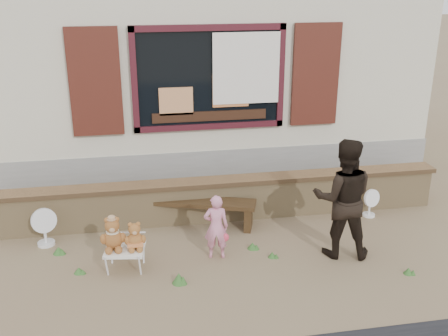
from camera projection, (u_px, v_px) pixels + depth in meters
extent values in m
plane|color=brown|center=(232.00, 249.00, 7.38)|extent=(80.00, 80.00, 0.00)
cube|color=beige|center=(190.00, 38.00, 10.68)|extent=(8.00, 5.00, 3.20)
cube|color=gray|center=(192.00, 132.00, 11.39)|extent=(8.04, 5.04, 0.80)
cube|color=black|center=(209.00, 78.00, 8.48)|extent=(2.30, 0.04, 1.50)
cube|color=#40121A|center=(209.00, 27.00, 8.18)|extent=(2.50, 0.08, 0.10)
cube|color=#40121A|center=(210.00, 126.00, 8.74)|extent=(2.50, 0.08, 0.10)
cube|color=#40121A|center=(134.00, 81.00, 8.26)|extent=(0.10, 0.08, 1.70)
cube|color=#40121A|center=(281.00, 76.00, 8.66)|extent=(0.10, 0.08, 1.70)
cube|color=#38160F|center=(95.00, 82.00, 8.15)|extent=(0.80, 0.07, 1.70)
cube|color=#38160F|center=(316.00, 75.00, 8.75)|extent=(0.80, 0.07, 1.70)
cube|color=silver|center=(246.00, 69.00, 8.46)|extent=(1.10, 0.02, 1.15)
cube|color=black|center=(210.00, 116.00, 8.66)|extent=(1.90, 0.06, 0.16)
cube|color=tan|center=(176.00, 101.00, 8.48)|extent=(0.55, 0.06, 0.45)
cube|color=#E08447|center=(230.00, 90.00, 8.58)|extent=(0.60, 0.06, 0.55)
cube|color=tan|center=(219.00, 201.00, 8.19)|extent=(7.00, 0.30, 0.60)
cube|color=brown|center=(219.00, 181.00, 8.08)|extent=(7.10, 0.36, 0.07)
cube|color=#2F2010|center=(201.00, 202.00, 7.92)|extent=(1.70, 0.86, 0.06)
cube|color=#2F2010|center=(154.00, 212.00, 8.10)|extent=(0.20, 0.33, 0.35)
cube|color=#2F2010|center=(248.00, 218.00, 7.90)|extent=(0.20, 0.33, 0.35)
cube|color=white|center=(125.00, 249.00, 6.79)|extent=(0.56, 0.51, 0.04)
cylinder|color=silver|center=(107.00, 268.00, 6.66)|extent=(0.03, 0.03, 0.27)
cylinder|color=silver|center=(140.00, 267.00, 6.67)|extent=(0.03, 0.03, 0.27)
cylinder|color=silver|center=(112.00, 253.00, 7.02)|extent=(0.03, 0.03, 0.27)
cylinder|color=silver|center=(144.00, 252.00, 7.03)|extent=(0.03, 0.03, 0.27)
imported|color=pink|center=(216.00, 227.00, 7.02)|extent=(0.37, 0.27, 0.91)
imported|color=black|center=(343.00, 198.00, 6.98)|extent=(0.95, 0.82, 1.66)
cylinder|color=silver|center=(46.00, 243.00, 7.49)|extent=(0.24, 0.24, 0.04)
cylinder|color=silver|center=(45.00, 234.00, 7.44)|extent=(0.04, 0.04, 0.31)
cylinder|color=silver|center=(43.00, 220.00, 7.36)|extent=(0.37, 0.23, 0.36)
cylinder|color=white|center=(369.00, 215.00, 8.38)|extent=(0.20, 0.20, 0.04)
cylinder|color=white|center=(369.00, 208.00, 8.33)|extent=(0.03, 0.03, 0.25)
cylinder|color=white|center=(371.00, 197.00, 8.27)|extent=(0.30, 0.17, 0.29)
cone|color=#346227|center=(252.00, 246.00, 7.37)|extent=(0.14, 0.14, 0.10)
cone|color=#346227|center=(408.00, 271.00, 6.75)|extent=(0.12, 0.12, 0.09)
cone|color=#346227|center=(272.00, 255.00, 7.15)|extent=(0.11, 0.11, 0.08)
cone|color=#346227|center=(179.00, 278.00, 6.54)|extent=(0.17, 0.17, 0.14)
cone|color=#346227|center=(79.00, 270.00, 6.78)|extent=(0.14, 0.14, 0.08)
cone|color=#346227|center=(59.00, 250.00, 7.24)|extent=(0.16, 0.16, 0.10)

